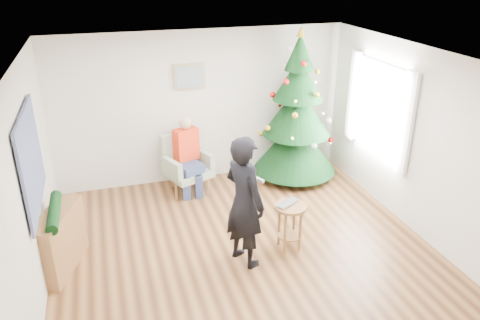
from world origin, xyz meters
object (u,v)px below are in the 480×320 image
object	(u,v)px
stool	(290,226)
console	(59,241)
armchair	(187,170)
christmas_tree	(297,113)
standing_man	(244,202)

from	to	relation	value
stool	console	size ratio (longest dim) A/B	0.65
stool	armchair	xyz separation A→B (m)	(-0.99, 2.10, 0.02)
stool	console	world-z (taller)	console
christmas_tree	standing_man	distance (m)	2.74
christmas_tree	standing_man	bearing A→B (deg)	-126.71
stool	armchair	world-z (taller)	armchair
standing_man	console	world-z (taller)	standing_man
console	standing_man	bearing A→B (deg)	6.75
stool	standing_man	bearing A→B (deg)	-171.43
armchair	standing_man	distance (m)	2.29
christmas_tree	console	distance (m)	4.30
console	stool	bearing A→B (deg)	11.58
console	christmas_tree	bearing A→B (deg)	42.90
stool	standing_man	distance (m)	0.86
standing_man	armchair	bearing A→B (deg)	-16.05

